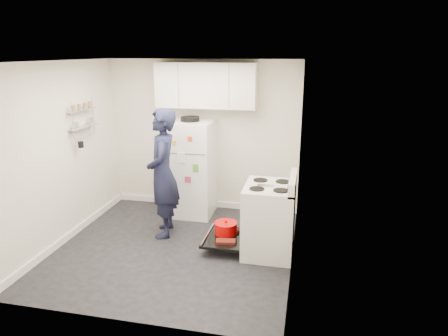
% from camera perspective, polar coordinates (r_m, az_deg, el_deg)
% --- Properties ---
extents(room, '(3.21, 3.21, 2.51)m').
position_cam_1_polar(room, '(5.27, -7.66, 0.70)').
color(room, black).
rests_on(room, ground).
extents(electric_range, '(0.66, 0.76, 1.10)m').
position_cam_1_polar(electric_range, '(5.36, 6.33, -7.37)').
color(electric_range, silver).
rests_on(electric_range, ground).
extents(open_oven_door, '(0.55, 0.70, 0.24)m').
position_cam_1_polar(open_oven_door, '(5.60, 0.20, -9.21)').
color(open_oven_door, black).
rests_on(open_oven_door, ground).
extents(refrigerator, '(0.72, 0.74, 1.62)m').
position_cam_1_polar(refrigerator, '(6.53, -4.71, 0.00)').
color(refrigerator, white).
rests_on(refrigerator, ground).
extents(upper_cabinets, '(1.60, 0.33, 0.70)m').
position_cam_1_polar(upper_cabinets, '(6.40, -2.59, 11.71)').
color(upper_cabinets, silver).
rests_on(upper_cabinets, room).
extents(wall_shelf_rack, '(0.14, 0.60, 0.61)m').
position_cam_1_polar(wall_shelf_rack, '(6.22, -19.50, 6.73)').
color(wall_shelf_rack, '#B2B2B7').
rests_on(wall_shelf_rack, room).
extents(person, '(0.60, 0.77, 1.87)m').
position_cam_1_polar(person, '(5.77, -8.74, -0.79)').
color(person, black).
rests_on(person, ground).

